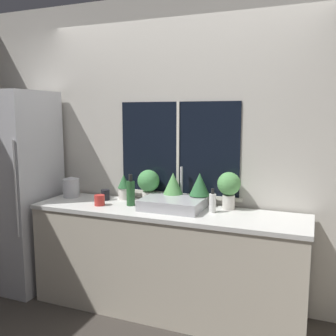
{
  "coord_description": "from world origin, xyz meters",
  "views": [
    {
      "loc": [
        1.14,
        -2.52,
        1.69
      ],
      "look_at": [
        0.03,
        0.28,
        1.24
      ],
      "focal_mm": 40.0,
      "sensor_mm": 36.0,
      "label": 1
    }
  ],
  "objects_px": {
    "soap_bottle": "(212,202)",
    "sink": "(173,204)",
    "potted_plant_center": "(173,185)",
    "potted_plant_far_left": "(124,186)",
    "potted_plant_right": "(200,186)",
    "mug_black": "(105,195)",
    "refrigerator": "(17,190)",
    "mug_red": "(100,200)",
    "kettle": "(71,187)",
    "bottle_tall": "(131,193)",
    "potted_plant_left": "(149,183)",
    "potted_plant_far_right": "(229,186)"
  },
  "relations": [
    {
      "from": "soap_bottle",
      "to": "sink",
      "type": "bearing_deg",
      "value": -177.3
    },
    {
      "from": "sink",
      "to": "potted_plant_center",
      "type": "relative_size",
      "value": 1.8
    },
    {
      "from": "potted_plant_far_left",
      "to": "potted_plant_right",
      "type": "height_order",
      "value": "potted_plant_right"
    },
    {
      "from": "potted_plant_far_left",
      "to": "mug_black",
      "type": "distance_m",
      "value": 0.19
    },
    {
      "from": "potted_plant_right",
      "to": "soap_bottle",
      "type": "relative_size",
      "value": 1.48
    },
    {
      "from": "potted_plant_right",
      "to": "soap_bottle",
      "type": "distance_m",
      "value": 0.23
    },
    {
      "from": "refrigerator",
      "to": "mug_red",
      "type": "distance_m",
      "value": 0.95
    },
    {
      "from": "mug_black",
      "to": "potted_plant_right",
      "type": "bearing_deg",
      "value": 5.98
    },
    {
      "from": "sink",
      "to": "kettle",
      "type": "height_order",
      "value": "sink"
    },
    {
      "from": "bottle_tall",
      "to": "mug_black",
      "type": "height_order",
      "value": "bottle_tall"
    },
    {
      "from": "potted_plant_right",
      "to": "kettle",
      "type": "xyz_separation_m",
      "value": [
        -1.24,
        -0.1,
        -0.08
      ]
    },
    {
      "from": "potted_plant_left",
      "to": "mug_black",
      "type": "relative_size",
      "value": 3.01
    },
    {
      "from": "potted_plant_far_left",
      "to": "soap_bottle",
      "type": "xyz_separation_m",
      "value": [
        0.88,
        -0.15,
        -0.04
      ]
    },
    {
      "from": "potted_plant_far_left",
      "to": "potted_plant_far_right",
      "type": "height_order",
      "value": "potted_plant_far_right"
    },
    {
      "from": "potted_plant_left",
      "to": "mug_black",
      "type": "bearing_deg",
      "value": -166.97
    },
    {
      "from": "potted_plant_far_left",
      "to": "mug_red",
      "type": "relative_size",
      "value": 2.55
    },
    {
      "from": "refrigerator",
      "to": "bottle_tall",
      "type": "distance_m",
      "value": 1.21
    },
    {
      "from": "potted_plant_right",
      "to": "refrigerator",
      "type": "bearing_deg",
      "value": -172.14
    },
    {
      "from": "mug_red",
      "to": "potted_plant_center",
      "type": "bearing_deg",
      "value": 26.37
    },
    {
      "from": "potted_plant_far_left",
      "to": "bottle_tall",
      "type": "bearing_deg",
      "value": -48.06
    },
    {
      "from": "soap_bottle",
      "to": "bottle_tall",
      "type": "xyz_separation_m",
      "value": [
        -0.72,
        -0.04,
        0.03
      ]
    },
    {
      "from": "potted_plant_right",
      "to": "potted_plant_left",
      "type": "bearing_deg",
      "value": -180.0
    },
    {
      "from": "potted_plant_far_left",
      "to": "kettle",
      "type": "xyz_separation_m",
      "value": [
        -0.51,
        -0.1,
        -0.03
      ]
    },
    {
      "from": "refrigerator",
      "to": "potted_plant_right",
      "type": "xyz_separation_m",
      "value": [
        1.77,
        0.24,
        0.12
      ]
    },
    {
      "from": "potted_plant_center",
      "to": "refrigerator",
      "type": "bearing_deg",
      "value": -170.91
    },
    {
      "from": "bottle_tall",
      "to": "kettle",
      "type": "height_order",
      "value": "bottle_tall"
    },
    {
      "from": "refrigerator",
      "to": "potted_plant_center",
      "type": "bearing_deg",
      "value": 9.09
    },
    {
      "from": "potted_plant_center",
      "to": "soap_bottle",
      "type": "bearing_deg",
      "value": -20.68
    },
    {
      "from": "potted_plant_left",
      "to": "potted_plant_far_right",
      "type": "height_order",
      "value": "potted_plant_far_right"
    },
    {
      "from": "potted_plant_center",
      "to": "potted_plant_right",
      "type": "height_order",
      "value": "potted_plant_right"
    },
    {
      "from": "mug_black",
      "to": "kettle",
      "type": "relative_size",
      "value": 0.49
    },
    {
      "from": "refrigerator",
      "to": "potted_plant_far_left",
      "type": "relative_size",
      "value": 8.12
    },
    {
      "from": "sink",
      "to": "potted_plant_right",
      "type": "bearing_deg",
      "value": 42.39
    },
    {
      "from": "refrigerator",
      "to": "bottle_tall",
      "type": "bearing_deg",
      "value": 2.79
    },
    {
      "from": "kettle",
      "to": "sink",
      "type": "bearing_deg",
      "value": -3.54
    },
    {
      "from": "sink",
      "to": "potted_plant_left",
      "type": "xyz_separation_m",
      "value": [
        -0.3,
        0.17,
        0.13
      ]
    },
    {
      "from": "refrigerator",
      "to": "soap_bottle",
      "type": "bearing_deg",
      "value": 2.82
    },
    {
      "from": "bottle_tall",
      "to": "potted_plant_center",
      "type": "bearing_deg",
      "value": 30.01
    },
    {
      "from": "soap_bottle",
      "to": "mug_red",
      "type": "bearing_deg",
      "value": -172.1
    },
    {
      "from": "refrigerator",
      "to": "potted_plant_far_right",
      "type": "bearing_deg",
      "value": 6.89
    },
    {
      "from": "potted_plant_center",
      "to": "mug_black",
      "type": "height_order",
      "value": "potted_plant_center"
    },
    {
      "from": "kettle",
      "to": "soap_bottle",
      "type": "bearing_deg",
      "value": -2.04
    },
    {
      "from": "potted_plant_far_left",
      "to": "bottle_tall",
      "type": "height_order",
      "value": "bottle_tall"
    },
    {
      "from": "potted_plant_left",
      "to": "potted_plant_far_right",
      "type": "xyz_separation_m",
      "value": [
        0.73,
        0.0,
        0.02
      ]
    },
    {
      "from": "sink",
      "to": "potted_plant_far_right",
      "type": "distance_m",
      "value": 0.49
    },
    {
      "from": "refrigerator",
      "to": "potted_plant_far_right",
      "type": "xyz_separation_m",
      "value": [
        2.02,
        0.24,
        0.14
      ]
    },
    {
      "from": "potted_plant_center",
      "to": "mug_red",
      "type": "xyz_separation_m",
      "value": [
        -0.57,
        -0.28,
        -0.12
      ]
    },
    {
      "from": "mug_black",
      "to": "mug_red",
      "type": "relative_size",
      "value": 1.06
    },
    {
      "from": "potted_plant_far_left",
      "to": "potted_plant_right",
      "type": "bearing_deg",
      "value": 0.0
    },
    {
      "from": "sink",
      "to": "soap_bottle",
      "type": "relative_size",
      "value": 2.57
    }
  ]
}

